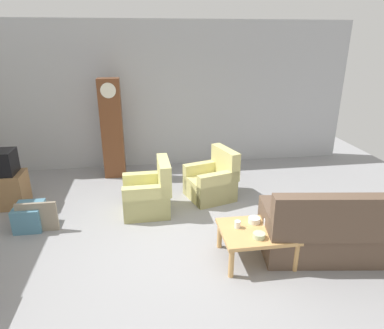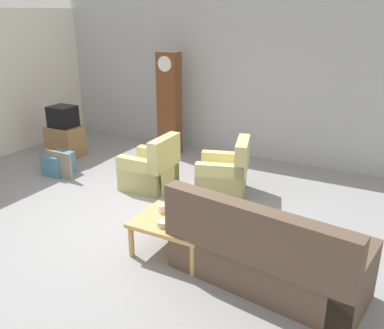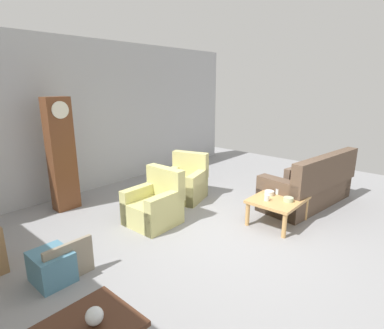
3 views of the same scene
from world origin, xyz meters
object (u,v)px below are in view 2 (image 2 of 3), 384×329
coffee_table_wood (175,225)px  framed_picture_leaning (59,165)px  tv_stand_cabinet (65,141)px  tv_crt (63,116)px  armchair_olive_far (225,175)px  cup_white_porcelain (161,209)px  armchair_olive_near (151,171)px  bowl_shallow_green (163,223)px  couch_floral (264,255)px  grandfather_clock (169,104)px  storage_box_blue (58,163)px  cup_blue_rimmed (190,216)px  bowl_white_stacked (183,211)px

coffee_table_wood → framed_picture_leaning: bearing=159.5°
tv_stand_cabinet → tv_crt: 0.52m
armchair_olive_far → tv_stand_cabinet: size_ratio=1.44×
cup_white_porcelain → armchair_olive_near: bearing=127.9°
bowl_shallow_green → couch_floral: bearing=4.8°
grandfather_clock → storage_box_blue: 2.48m
tv_stand_cabinet → storage_box_blue: size_ratio=1.44×
storage_box_blue → cup_white_porcelain: (3.01, -1.21, 0.30)m
couch_floral → tv_stand_cabinet: couch_floral is taller
grandfather_clock → cup_white_porcelain: (1.82, -3.20, -0.55)m
armchair_olive_near → tv_stand_cabinet: 2.56m
cup_blue_rimmed → storage_box_blue: bearing=160.6°
grandfather_clock → cup_blue_rimmed: 3.93m
armchair_olive_near → cup_blue_rimmed: armchair_olive_near is taller
coffee_table_wood → storage_box_blue: size_ratio=2.03×
framed_picture_leaning → cup_white_porcelain: 3.06m
couch_floral → bowl_shallow_green: couch_floral is taller
couch_floral → armchair_olive_near: size_ratio=2.39×
storage_box_blue → framed_picture_leaning: bearing=-42.0°
armchair_olive_near → bowl_shallow_green: bearing=-52.4°
coffee_table_wood → bowl_white_stacked: 0.21m
grandfather_clock → tv_stand_cabinet: (-1.82, -1.16, -0.74)m
tv_stand_cabinet → storage_box_blue: (0.62, -0.84, -0.12)m
couch_floral → bowl_white_stacked: size_ratio=13.59×
grandfather_clock → tv_stand_cabinet: 2.28m
armchair_olive_near → storage_box_blue: bearing=-172.2°
coffee_table_wood → framed_picture_leaning: size_ratio=1.60×
cup_blue_rimmed → tv_stand_cabinet: bearing=153.2°
tv_stand_cabinet → storage_box_blue: bearing=-53.3°
framed_picture_leaning → cup_blue_rimmed: cup_blue_rimmed is taller
armchair_olive_far → cup_white_porcelain: armchair_olive_far is taller
armchair_olive_near → coffee_table_wood: armchair_olive_near is taller
storage_box_blue → couch_floral: bearing=-17.4°
armchair_olive_far → framed_picture_leaning: armchair_olive_far is taller
couch_floral → grandfather_clock: bearing=133.7°
armchair_olive_far → storage_box_blue: armchair_olive_far is taller
armchair_olive_far → grandfather_clock: (-1.86, 1.35, 0.74)m
storage_box_blue → cup_blue_rimmed: cup_blue_rimmed is taller
grandfather_clock → cup_white_porcelain: grandfather_clock is taller
tv_stand_cabinet → framed_picture_leaning: bearing=-51.4°
armchair_olive_near → cup_blue_rimmed: (1.54, -1.46, 0.19)m
framed_picture_leaning → bowl_shallow_green: (3.06, -1.35, 0.24)m
framed_picture_leaning → cup_blue_rimmed: 3.44m
framed_picture_leaning → grandfather_clock: bearing=64.1°
couch_floral → tv_crt: 5.54m
couch_floral → tv_crt: couch_floral is taller
couch_floral → tv_stand_cabinet: 5.52m
framed_picture_leaning → bowl_shallow_green: bowl_shallow_green is taller
storage_box_blue → bowl_white_stacked: (3.28, -1.12, 0.29)m
grandfather_clock → cup_blue_rimmed: grandfather_clock is taller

